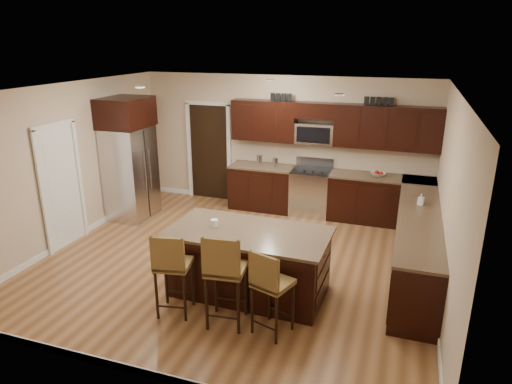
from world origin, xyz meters
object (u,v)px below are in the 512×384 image
(stool_left, at_px, (172,265))
(stool_mid, at_px, (224,270))
(range, at_px, (311,192))
(stool_right, at_px, (270,284))
(refrigerator, at_px, (129,158))
(island, at_px, (249,264))

(stool_left, bearing_deg, stool_mid, -11.22)
(stool_mid, bearing_deg, range, 80.62)
(range, bearing_deg, stool_right, -84.54)
(stool_right, bearing_deg, range, 113.87)
(range, height_order, stool_left, stool_left)
(range, bearing_deg, refrigerator, -158.99)
(island, relative_size, stool_mid, 1.79)
(island, bearing_deg, stool_right, -55.17)
(refrigerator, bearing_deg, stool_left, -49.26)
(stool_mid, distance_m, stool_right, 0.57)
(stool_mid, height_order, stool_right, stool_mid)
(stool_right, bearing_deg, island, 142.05)
(range, distance_m, stool_left, 4.17)
(refrigerator, bearing_deg, stool_mid, -41.95)
(island, bearing_deg, stool_left, -128.93)
(stool_left, relative_size, stool_right, 1.04)
(stool_left, bearing_deg, range, 67.02)
(island, distance_m, refrigerator, 3.77)
(island, relative_size, stool_left, 1.94)
(stool_right, height_order, refrigerator, refrigerator)
(stool_right, distance_m, refrigerator, 4.66)
(island, height_order, stool_mid, stool_mid)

